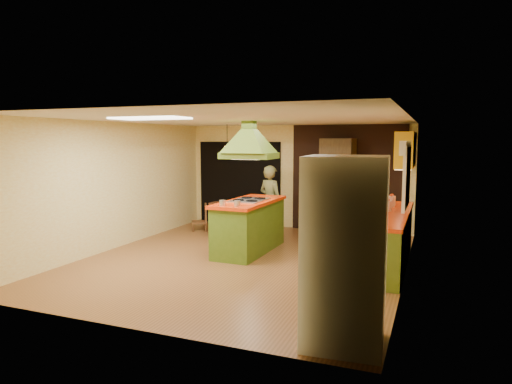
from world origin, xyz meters
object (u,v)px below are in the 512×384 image
at_px(refrigerator, 345,252).
at_px(canister_large, 391,202).
at_px(kitchen_island, 249,226).
at_px(wall_oven, 337,186).
at_px(dining_table, 228,212).
at_px(man, 271,202).

distance_m(refrigerator, canister_large, 4.00).
bearing_deg(refrigerator, kitchen_island, 122.29).
bearing_deg(wall_oven, dining_table, -159.09).
distance_m(kitchen_island, man, 1.38).
bearing_deg(wall_oven, refrigerator, -74.68).
distance_m(man, refrigerator, 5.35).
relative_size(kitchen_island, man, 1.26).
height_order(wall_oven, canister_large, wall_oven).
height_order(refrigerator, wall_oven, wall_oven).
xyz_separation_m(kitchen_island, canister_large, (2.56, 0.63, 0.52)).
relative_size(kitchen_island, refrigerator, 1.02).
bearing_deg(dining_table, wall_oven, 17.83).
xyz_separation_m(kitchen_island, refrigerator, (2.46, -3.37, 0.49)).
height_order(man, dining_table, man).
distance_m(refrigerator, dining_table, 6.14).
bearing_deg(wall_oven, kitchen_island, -114.71).
relative_size(man, refrigerator, 0.80).
distance_m(kitchen_island, dining_table, 1.95).
xyz_separation_m(man, canister_large, (2.61, -0.72, 0.22)).
relative_size(wall_oven, canister_large, 10.98).
distance_m(kitchen_island, wall_oven, 2.69).
bearing_deg(man, dining_table, 11.17).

